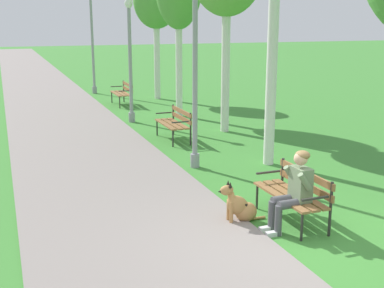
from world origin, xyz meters
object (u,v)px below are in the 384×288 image
lamp_post_far (92,39)px  park_bench_mid (175,121)px  park_bench_far (123,92)px  dog_shepherd (240,207)px  person_seated_on_near_bench (294,188)px  lamp_post_mid (130,59)px  birch_tree_fifth (156,1)px  park_bench_near (295,191)px  lamp_post_near (195,67)px

lamp_post_far → park_bench_mid: bearing=-87.4°
park_bench_far → dog_shepherd: 11.90m
park_bench_mid → lamp_post_far: (-0.43, 9.68, 1.84)m
park_bench_mid → person_seated_on_near_bench: size_ratio=1.20×
park_bench_far → lamp_post_mid: (-0.51, -3.30, 1.46)m
person_seated_on_near_bench → lamp_post_mid: 9.22m
dog_shepherd → birch_tree_fifth: (2.58, 12.95, 3.62)m
person_seated_on_near_bench → birch_tree_fifth: (1.97, 13.52, 3.20)m
park_bench_far → dog_shepherd: size_ratio=1.80×
park_bench_near → dog_shepherd: park_bench_near is taller
park_bench_near → park_bench_mid: same height
park_bench_mid → person_seated_on_near_bench: person_seated_on_near_bench is taller
park_bench_far → park_bench_near: bearing=-90.3°
park_bench_near → park_bench_mid: (0.05, 5.99, 0.00)m
park_bench_near → person_seated_on_near_bench: size_ratio=1.20×
lamp_post_mid → person_seated_on_near_bench: bearing=-88.6°
person_seated_on_near_bench → lamp_post_near: bearing=92.7°
park_bench_near → lamp_post_near: 3.82m
park_bench_near → person_seated_on_near_bench: person_seated_on_near_bench is taller
park_bench_near → park_bench_far: size_ratio=1.00×
park_bench_near → lamp_post_near: lamp_post_near is taller
park_bench_far → lamp_post_near: lamp_post_near is taller
park_bench_mid → lamp_post_mid: lamp_post_mid is taller
lamp_post_mid → lamp_post_near: bearing=-89.5°
lamp_post_near → lamp_post_far: 12.26m
park_bench_far → lamp_post_near: (-0.46, -8.72, 1.67)m
park_bench_mid → park_bench_near: bearing=-90.4°
dog_shepherd → birch_tree_fifth: bearing=78.7°
dog_shepherd → lamp_post_near: (0.44, 3.14, 1.92)m
park_bench_near → lamp_post_near: size_ratio=0.36×
park_bench_far → birch_tree_fifth: size_ratio=0.29×
birch_tree_fifth → lamp_post_mid: bearing=-116.5°
park_bench_mid → lamp_post_near: size_ratio=0.36×
park_bench_near → dog_shepherd: size_ratio=1.80×
lamp_post_far → birch_tree_fifth: (2.15, -2.45, 1.53)m
park_bench_mid → dog_shepherd: (-0.87, -5.72, -0.25)m
birch_tree_fifth → dog_shepherd: bearing=-101.3°
park_bench_mid → lamp_post_near: 3.10m
park_bench_mid → person_seated_on_near_bench: (-0.25, -6.29, 0.17)m
park_bench_near → person_seated_on_near_bench: bearing=-125.0°
person_seated_on_near_bench → dog_shepherd: size_ratio=1.50×
lamp_post_near → park_bench_near: bearing=-83.6°
person_seated_on_near_bench → lamp_post_near: size_ratio=0.30×
dog_shepherd → lamp_post_near: size_ratio=0.20×
park_bench_mid → lamp_post_far: size_ratio=0.33×
park_bench_far → lamp_post_near: size_ratio=0.36×
park_bench_far → birch_tree_fifth: birch_tree_fifth is taller
park_bench_far → birch_tree_fifth: (1.69, 1.09, 3.37)m
park_bench_far → lamp_post_far: bearing=97.4°
park_bench_near → birch_tree_fifth: 13.75m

